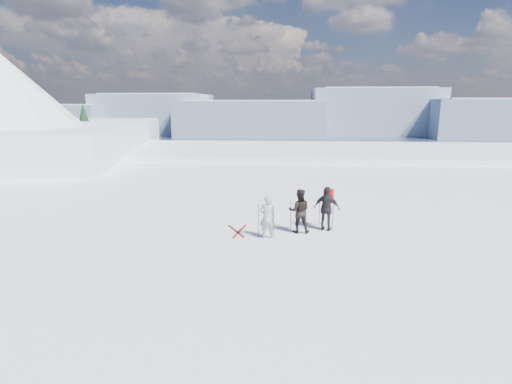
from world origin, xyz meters
TOP-DOWN VIEW (x-y plane):
  - lake_basin at (0.00, 30.00)m, footprint 820.00×820.00m
  - far_mountain_range at (29.60, 454.78)m, footprint 770.00×110.00m
  - near_ridge at (-26.56, 29.34)m, footprint 31.37×35.68m
  - skier_grey at (-1.08, 2.84)m, footprint 0.64×0.47m
  - skier_dark at (0.13, 3.62)m, footprint 0.85×0.67m
  - skier_pack at (1.23, 3.97)m, footprint 1.14×0.75m
  - backpack at (1.31, 4.20)m, footprint 0.43×0.33m
  - ski_poles at (0.03, 3.40)m, footprint 2.91×1.17m
  - skis_loose at (-2.29, 3.53)m, footprint 0.88×1.69m

SIDE VIEW (x-z plane):
  - far_mountain_range at x=29.60m, z-range -33.69..19.31m
  - lake_basin at x=0.00m, z-range -42.31..29.31m
  - near_ridge at x=-26.56m, z-range -16.29..9.33m
  - skis_loose at x=-2.29m, z-range 0.00..0.03m
  - ski_poles at x=0.03m, z-range -0.04..1.32m
  - skier_grey at x=-1.08m, z-range 0.00..1.64m
  - skier_dark at x=0.13m, z-range 0.00..1.75m
  - skier_pack at x=1.23m, z-range 0.00..1.80m
  - backpack at x=1.31m, z-range 1.80..2.35m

